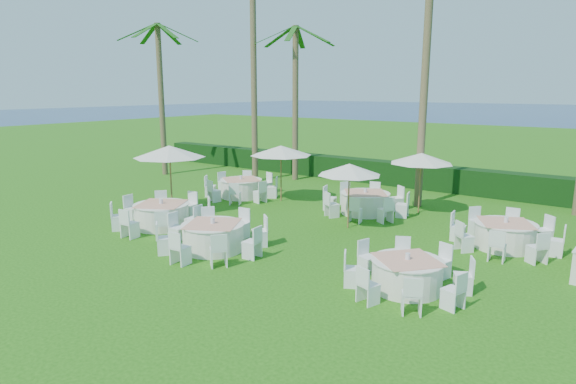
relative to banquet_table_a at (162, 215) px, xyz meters
name	(u,v)px	position (x,y,z in m)	size (l,w,h in m)	color
ground	(258,246)	(4.22, 0.33, -0.46)	(120.00, 120.00, 0.00)	#1B560E
hedge	(405,175)	(4.22, 12.33, 0.14)	(34.00, 1.00, 1.20)	black
banquet_table_a	(162,215)	(0.00, 0.00, 0.00)	(3.49, 3.49, 1.04)	white
banquet_table_b	(213,236)	(3.32, -0.76, -0.01)	(3.41, 3.41, 1.02)	white
banquet_table_c	(407,274)	(9.38, -0.15, -0.04)	(3.09, 3.09, 0.95)	white
banquet_table_d	(241,188)	(-0.94, 5.43, -0.01)	(3.36, 3.36, 1.01)	white
banquet_table_e	(365,202)	(5.10, 6.06, 0.00)	(3.45, 3.45, 1.03)	white
banquet_table_f	(505,234)	(10.63, 4.73, -0.02)	(3.30, 3.30, 0.99)	white
umbrella_a	(169,152)	(-1.31, 1.62, 2.03)	(2.83, 2.83, 2.73)	brown
umbrella_b	(349,169)	(5.55, 3.82, 1.68)	(2.27, 2.27, 2.34)	brown
umbrella_c	(281,151)	(1.04, 5.87, 1.81)	(2.71, 2.71, 2.49)	brown
umbrella_d	(421,158)	(6.81, 7.45, 1.76)	(2.51, 2.51, 2.43)	brown
palm_a	(254,64)	(-3.01, 8.96, 5.75)	(4.41, 4.08, 11.44)	brown
palm_b	(295,96)	(-1.45, 10.56, 4.08)	(4.40, 4.13, 8.18)	brown
palm_c	(425,76)	(6.36, 8.54, 4.96)	(4.40, 4.01, 9.89)	brown
palm_f	(161,93)	(-8.64, 7.47, 4.25)	(4.33, 4.31, 8.52)	brown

